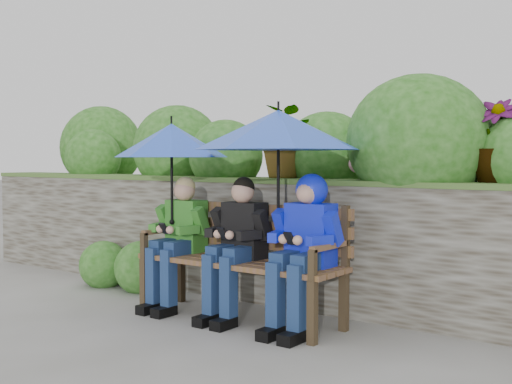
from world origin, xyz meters
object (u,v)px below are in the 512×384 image
Objects in this scene: boy_left at (178,235)px; umbrella_left at (172,141)px; umbrella_right at (278,130)px; park_bench at (244,252)px; boy_middle at (237,240)px; boy_right at (304,238)px.

umbrella_left is at bearing -177.59° from boy_left.
boy_left is at bearing 2.41° from umbrella_left.
umbrella_right reaches higher than umbrella_left.
park_bench is at bearing 6.60° from boy_left.
boy_left is at bearing -177.08° from umbrella_right.
umbrella_right is (0.34, 0.05, 0.80)m from boy_middle.
park_bench is 1.57× the size of boy_left.
boy_left is 1.23m from umbrella_right.
boy_middle reaches higher than boy_left.
umbrella_left is (-0.65, -0.00, 0.74)m from boy_middle.
umbrella_left reaches higher than boy_middle.
boy_middle is 0.58m from boy_right.
boy_right is at bearing -9.07° from umbrella_right.
umbrella_right is at bearing -4.03° from park_bench.
park_bench is 0.59m from boy_right.
boy_middle is at bearing -101.65° from park_bench.
boy_middle is (0.59, -0.00, 0.00)m from boy_left.
boy_left is (-0.60, -0.07, 0.10)m from park_bench.
park_bench is 0.62m from boy_left.
boy_left is at bearing -179.59° from boy_right.
boy_right is 1.41m from umbrella_left.
park_bench is 0.96m from umbrella_right.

